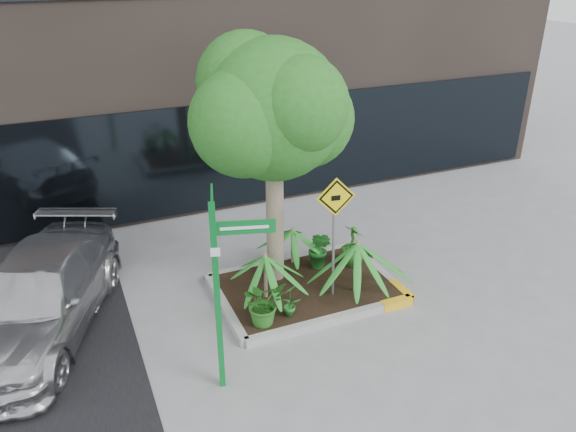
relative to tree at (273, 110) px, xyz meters
name	(u,v)px	position (x,y,z in m)	size (l,w,h in m)	color
ground	(303,302)	(0.21, -0.83, -3.43)	(80.00, 80.00, 0.00)	gray
planter	(308,287)	(0.45, -0.56, -3.33)	(3.35, 2.36, 0.15)	#9E9E99
tree	(273,110)	(0.00, 0.00, 0.00)	(3.13, 2.78, 4.69)	tan
palm_front	(358,243)	(1.16, -1.09, -2.27)	(1.22, 1.22, 1.35)	tan
palm_left	(265,256)	(-0.42, -0.60, -2.44)	(1.02, 1.02, 1.13)	tan
palm_back	(293,230)	(0.53, 0.37, -2.56)	(0.87, 0.87, 0.96)	tan
parked_car	(38,297)	(-4.19, 0.17, -2.77)	(1.84, 4.53, 1.31)	silver
shrub_a	(263,303)	(-0.74, -1.32, -2.88)	(0.71, 0.71, 0.79)	#24621C
shrub_b	(353,245)	(1.60, -0.18, -2.85)	(0.48, 0.48, 0.86)	#2B6C20
shrub_c	(290,299)	(-0.25, -1.30, -2.95)	(0.34, 0.34, 0.65)	#227026
shrub_d	(320,249)	(0.92, -0.06, -2.86)	(0.46, 0.46, 0.84)	#1B5D1E
street_sign_post	(220,277)	(-1.71, -2.30, -1.59)	(0.85, 1.03, 2.98)	#0A772B
cattle_sign	(335,217)	(0.74, -0.96, -1.74)	(0.70, 0.17, 2.28)	slate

